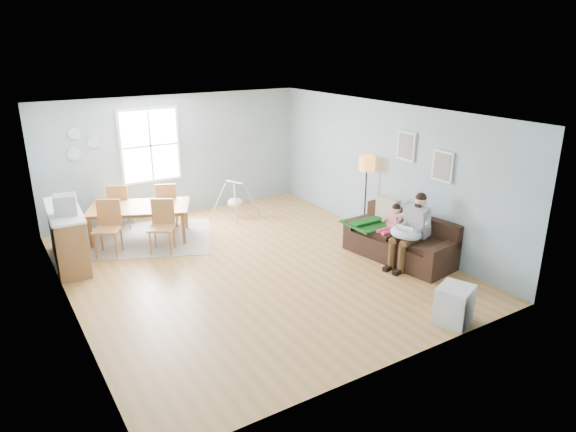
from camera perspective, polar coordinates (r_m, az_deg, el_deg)
room at (r=8.48m, az=-4.42°, el=9.49°), size 8.40×9.40×3.90m
window at (r=11.56m, az=-15.08°, el=7.56°), size 1.32×0.08×1.62m
pictures at (r=9.54m, az=14.85°, el=6.49°), size 0.05×1.34×0.74m
wall_plates at (r=11.22m, az=-22.05°, el=7.44°), size 0.67×0.02×0.66m
sofa at (r=9.62m, az=12.49°, el=-2.96°), size 1.15×2.12×0.82m
green_throw at (r=9.87m, az=9.23°, el=-0.75°), size 0.93×0.80×0.04m
beige_pillow at (r=9.93m, az=11.01°, el=0.63°), size 0.20×0.50×0.49m
father at (r=9.22m, az=13.59°, el=-1.32°), size 0.95×0.52×1.30m
nursing_pillow at (r=9.13m, az=12.99°, el=-1.87°), size 0.59×0.57×0.22m
infant at (r=9.12m, az=12.85°, el=-1.40°), size 0.21×0.36×0.13m
toddler at (r=9.54m, az=11.48°, el=-0.57°), size 0.50×0.26×0.78m
floor_lamp at (r=10.48m, az=8.74°, el=5.09°), size 0.32×0.32×1.61m
storage_cube at (r=7.70m, az=17.97°, el=-9.38°), size 0.62×0.59×0.55m
rug at (r=10.80m, az=-15.91°, el=-2.41°), size 3.31×2.97×0.01m
dining_table at (r=10.69m, az=-16.07°, el=-0.73°), size 2.22×1.79×0.68m
chair_sw at (r=10.07m, az=-19.35°, el=-0.78°), size 0.63×0.63×1.03m
chair_se at (r=9.92m, az=-13.80°, el=-0.64°), size 0.62×0.62×1.00m
chair_nw at (r=11.33m, az=-18.21°, el=1.33°), size 0.59×0.59×0.98m
chair_ne at (r=11.20m, az=-13.30°, el=1.56°), size 0.58×0.58×0.97m
counter at (r=9.93m, az=-23.31°, el=-2.01°), size 0.66×1.85×1.02m
monitor at (r=9.40m, az=-23.54°, el=1.17°), size 0.42×0.40×0.34m
baby_swing at (r=11.55m, az=-5.91°, el=1.59°), size 1.08×1.09×0.84m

